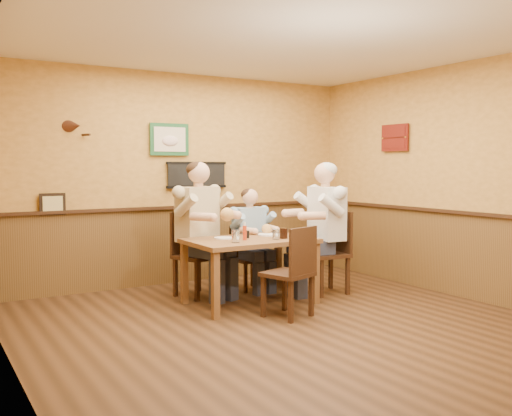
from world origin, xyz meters
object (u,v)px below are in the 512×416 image
at_px(dining_table, 250,247).
at_px(chair_back_right, 249,258).
at_px(diner_white_elder, 326,235).
at_px(water_glass_left, 236,236).
at_px(chair_near_side, 288,272).
at_px(hot_sauce_bottle, 245,232).
at_px(cola_tumbler, 284,233).
at_px(diner_tan_shirt, 198,236).
at_px(pepper_shaker, 248,234).
at_px(chair_right_end, 326,252).
at_px(water_glass_mid, 276,234).
at_px(diner_blue_polo, 249,244).
at_px(salt_shaker, 234,235).
at_px(chair_back_left, 198,254).

bearing_deg(dining_table, chair_back_right, 60.39).
height_order(diner_white_elder, water_glass_left, diner_white_elder).
relative_size(chair_near_side, hot_sauce_bottle, 5.28).
bearing_deg(diner_white_elder, cola_tumbler, -71.14).
height_order(diner_tan_shirt, pepper_shaker, diner_tan_shirt).
bearing_deg(chair_right_end, water_glass_mid, -71.17).
height_order(diner_tan_shirt, water_glass_left, diner_tan_shirt).
distance_m(diner_white_elder, cola_tumbler, 0.78).
bearing_deg(diner_tan_shirt, water_glass_mid, -75.28).
xyz_separation_m(diner_white_elder, water_glass_left, (-1.38, -0.19, 0.09)).
bearing_deg(chair_near_side, diner_blue_polo, -121.55).
xyz_separation_m(chair_right_end, pepper_shaker, (-1.09, 0.06, 0.29)).
height_order(chair_right_end, hot_sauce_bottle, chair_right_end).
height_order(salt_shaker, pepper_shaker, pepper_shaker).
relative_size(chair_right_end, diner_tan_shirt, 0.70).
xyz_separation_m(chair_right_end, salt_shaker, (-1.26, 0.07, 0.28)).
height_order(chair_back_left, cola_tumbler, chair_back_left).
relative_size(dining_table, chair_near_side, 1.47).
distance_m(chair_back_right, pepper_shaker, 0.81).
relative_size(chair_back_left, chair_near_side, 1.07).
height_order(dining_table, chair_back_right, chair_back_right).
relative_size(chair_right_end, chair_near_side, 1.06).
xyz_separation_m(chair_near_side, water_glass_left, (-0.35, 0.48, 0.34)).
bearing_deg(cola_tumbler, hot_sauce_bottle, 165.69).
bearing_deg(dining_table, pepper_shaker, 90.14).
bearing_deg(chair_back_left, diner_blue_polo, -17.41).
xyz_separation_m(chair_near_side, salt_shaker, (-0.23, 0.74, 0.31)).
bearing_deg(diner_white_elder, diner_blue_polo, -127.58).
bearing_deg(diner_white_elder, chair_back_left, -109.11).
relative_size(diner_tan_shirt, cola_tumbler, 12.22).
distance_m(diner_white_elder, water_glass_mid, 0.90).
height_order(chair_back_left, water_glass_mid, chair_back_left).
relative_size(dining_table, chair_right_end, 1.38).
distance_m(chair_right_end, cola_tumbler, 0.83).
bearing_deg(diner_blue_polo, pepper_shaker, -124.50).
distance_m(chair_near_side, cola_tumbler, 0.66).
bearing_deg(chair_back_right, water_glass_left, -130.86).
height_order(diner_white_elder, pepper_shaker, diner_white_elder).
bearing_deg(pepper_shaker, diner_white_elder, -3.39).
bearing_deg(hot_sauce_bottle, cola_tumbler, -14.31).
bearing_deg(diner_white_elder, chair_right_end, 180.00).
xyz_separation_m(chair_near_side, diner_blue_polo, (0.32, 1.34, 0.10)).
xyz_separation_m(chair_back_left, diner_blue_polo, (0.72, 0.01, 0.07)).
relative_size(water_glass_left, water_glass_mid, 1.18).
distance_m(dining_table, chair_back_right, 0.80).
bearing_deg(cola_tumbler, chair_back_left, 129.10).
distance_m(chair_right_end, water_glass_mid, 0.95).
bearing_deg(dining_table, diner_white_elder, -0.72).
bearing_deg(chair_back_left, water_glass_left, -104.43).
distance_m(dining_table, salt_shaker, 0.23).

